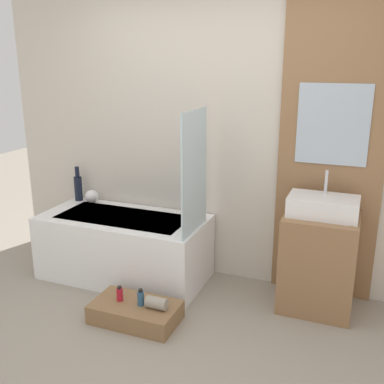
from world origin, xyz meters
TOP-DOWN VIEW (x-y plane):
  - ground_plane at (0.00, 0.00)m, footprint 12.00×12.00m
  - wall_tiled_back at (0.00, 1.58)m, footprint 4.20×0.06m
  - wall_wood_accent at (0.93, 1.53)m, footprint 0.82×0.04m
  - bathtub at (-0.76, 1.17)m, footprint 1.48×0.72m
  - glass_shower_screen at (-0.05, 1.09)m, footprint 0.01×0.52m
  - wooden_step_bench at (-0.32, 0.55)m, footprint 0.66×0.37m
  - vanity_cabinet at (0.93, 1.27)m, footprint 0.56×0.49m
  - sink at (0.93, 1.27)m, footprint 0.52×0.31m
  - vase_tall_dark at (-1.41, 1.44)m, footprint 0.08×0.08m
  - vase_round_light at (-1.25, 1.42)m, footprint 0.13×0.13m
  - bottle_soap_primary at (-0.45, 0.55)m, footprint 0.05×0.05m
  - bottle_soap_secondary at (-0.27, 0.55)m, footprint 0.05×0.05m
  - towel_roll at (-0.14, 0.55)m, footprint 0.16×0.09m

SIDE VIEW (x-z plane):
  - ground_plane at x=0.00m, z-range 0.00..0.00m
  - wooden_step_bench at x=-0.32m, z-range 0.00..0.14m
  - towel_roll at x=-0.14m, z-range 0.14..0.23m
  - bottle_soap_primary at x=-0.45m, z-range 0.14..0.26m
  - bottle_soap_secondary at x=-0.27m, z-range 0.14..0.27m
  - bathtub at x=-0.76m, z-range 0.00..0.58m
  - vanity_cabinet at x=0.93m, z-range 0.00..0.78m
  - vase_round_light at x=-1.25m, z-range 0.58..0.70m
  - vase_tall_dark at x=-1.41m, z-range 0.55..0.89m
  - sink at x=0.93m, z-range 0.68..1.02m
  - glass_shower_screen at x=-0.05m, z-range 0.58..1.55m
  - wall_tiled_back at x=0.00m, z-range 0.00..2.60m
  - wall_wood_accent at x=0.93m, z-range 0.01..2.61m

